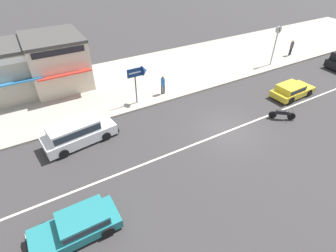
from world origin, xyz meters
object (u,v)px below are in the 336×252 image
object	(u,v)px
street_clock	(277,37)
pedestrian_mid_kerb	(292,46)
pedestrian_by_shop	(163,84)
shopfront_corner_warung	(10,70)
arrow_signboard	(142,72)
motorcycle_0	(283,114)
hatchback_yellow_1	(292,90)
shopfront_mid_block	(57,61)
minivan_white_5	(77,132)
hatchback_teal_0	(78,225)

from	to	relation	value
street_clock	pedestrian_mid_kerb	xyz separation A→B (m)	(3.79, 0.74, -1.86)
pedestrian_mid_kerb	pedestrian_by_shop	distance (m)	16.32
shopfront_corner_warung	arrow_signboard	bearing A→B (deg)	-37.01
street_clock	pedestrian_by_shop	xyz separation A→B (m)	(-12.51, 0.16, -1.91)
motorcycle_0	arrow_signboard	bearing A→B (deg)	137.31
shopfront_corner_warung	street_clock	bearing A→B (deg)	-15.46
hatchback_yellow_1	shopfront_corner_warung	bearing A→B (deg)	149.25
pedestrian_by_shop	shopfront_mid_block	bearing A→B (deg)	138.31
motorcycle_0	pedestrian_by_shop	world-z (taller)	pedestrian_by_shop
pedestrian_mid_kerb	pedestrian_by_shop	size ratio (longest dim) A/B	1.05
arrow_signboard	shopfront_corner_warung	distance (m)	10.75
motorcycle_0	pedestrian_by_shop	size ratio (longest dim) A/B	0.96
shopfront_corner_warung	hatchback_yellow_1	bearing A→B (deg)	-30.75
hatchback_yellow_1	shopfront_corner_warung	distance (m)	22.87
shopfront_corner_warung	shopfront_mid_block	size ratio (longest dim) A/B	0.88
minivan_white_5	arrow_signboard	distance (m)	6.53
street_clock	arrow_signboard	distance (m)	14.43
street_clock	arrow_signboard	xyz separation A→B (m)	(-14.42, -0.10, -0.39)
hatchback_teal_0	minivan_white_5	distance (m)	6.65
hatchback_teal_0	pedestrian_mid_kerb	xyz separation A→B (m)	(25.66, 9.72, 0.54)
minivan_white_5	shopfront_corner_warung	xyz separation A→B (m)	(-2.77, 8.90, 1.35)
minivan_white_5	motorcycle_0	size ratio (longest dim) A/B	3.15
hatchback_teal_0	motorcycle_0	world-z (taller)	hatchback_teal_0
street_clock	arrow_signboard	world-z (taller)	street_clock
pedestrian_by_shop	shopfront_corner_warung	bearing A→B (deg)	149.39
minivan_white_5	street_clock	distance (m)	20.50
pedestrian_mid_kerb	shopfront_corner_warung	distance (m)	27.40
minivan_white_5	shopfront_mid_block	bearing A→B (deg)	84.63
pedestrian_mid_kerb	shopfront_corner_warung	size ratio (longest dim) A/B	0.31
hatchback_teal_0	arrow_signboard	world-z (taller)	arrow_signboard
minivan_white_5	shopfront_mid_block	size ratio (longest dim) A/B	0.78
pedestrian_by_shop	hatchback_teal_0	bearing A→B (deg)	-135.68
pedestrian_by_shop	hatchback_yellow_1	bearing A→B (deg)	-30.91
motorcycle_0	pedestrian_mid_kerb	world-z (taller)	pedestrian_mid_kerb
hatchback_yellow_1	motorcycle_0	size ratio (longest dim) A/B	2.55
arrow_signboard	pedestrian_mid_kerb	size ratio (longest dim) A/B	1.75
hatchback_yellow_1	street_clock	world-z (taller)	street_clock
street_clock	pedestrian_by_shop	distance (m)	12.66
minivan_white_5	arrow_signboard	world-z (taller)	arrow_signboard
hatchback_teal_0	hatchback_yellow_1	distance (m)	18.84
motorcycle_0	street_clock	xyz separation A→B (m)	(6.69, 7.24, 2.56)
motorcycle_0	shopfront_corner_warung	size ratio (longest dim) A/B	0.28
hatchback_teal_0	shopfront_mid_block	world-z (taller)	shopfront_mid_block
hatchback_yellow_1	minivan_white_5	distance (m)	17.06
hatchback_teal_0	shopfront_corner_warung	xyz separation A→B (m)	(-1.13, 15.34, 1.61)
minivan_white_5	street_clock	world-z (taller)	street_clock
arrow_signboard	pedestrian_mid_kerb	world-z (taller)	arrow_signboard
hatchback_yellow_1	pedestrian_mid_kerb	size ratio (longest dim) A/B	2.32
hatchback_yellow_1	shopfront_mid_block	bearing A→B (deg)	144.08
street_clock	shopfront_corner_warung	world-z (taller)	shopfront_corner_warung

